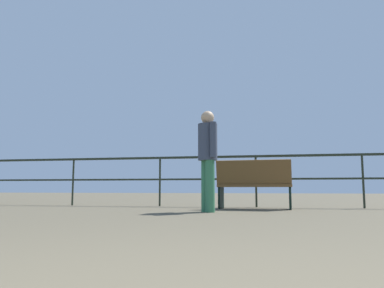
% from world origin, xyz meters
% --- Properties ---
extents(pier_railing, '(25.90, 0.05, 1.12)m').
position_xyz_m(pier_railing, '(0.00, 7.48, 0.83)').
color(pier_railing, '#232B1E').
rests_on(pier_railing, ground_plane).
extents(bench_near_left, '(1.45, 0.73, 0.94)m').
position_xyz_m(bench_near_left, '(-0.01, 6.66, 0.51)').
color(bench_near_left, brown).
rests_on(bench_near_left, ground_plane).
extents(person_by_bench, '(0.36, 0.48, 1.74)m').
position_xyz_m(person_by_bench, '(-0.75, 5.61, 1.00)').
color(person_by_bench, '#32734D').
rests_on(person_by_bench, ground_plane).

